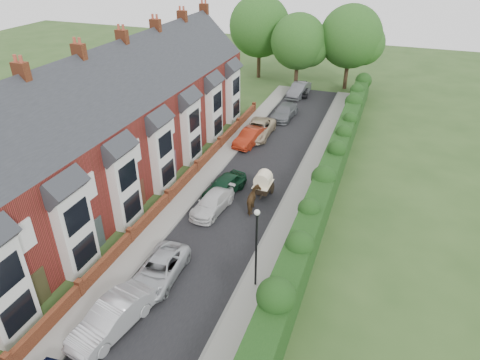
# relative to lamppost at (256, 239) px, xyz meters

# --- Properties ---
(ground) EXTENTS (140.00, 140.00, 0.00)m
(ground) POSITION_rel_lamppost_xyz_m (-3.40, -4.00, -3.30)
(ground) COLOR #2D4C1E
(ground) RESTS_ON ground
(road) EXTENTS (6.00, 58.00, 0.02)m
(road) POSITION_rel_lamppost_xyz_m (-3.90, 7.00, -3.29)
(road) COLOR black
(road) RESTS_ON ground
(pavement_hedge_side) EXTENTS (2.20, 58.00, 0.12)m
(pavement_hedge_side) POSITION_rel_lamppost_xyz_m (0.20, 7.00, -3.24)
(pavement_hedge_side) COLOR gray
(pavement_hedge_side) RESTS_ON ground
(pavement_house_side) EXTENTS (1.70, 58.00, 0.12)m
(pavement_house_side) POSITION_rel_lamppost_xyz_m (-7.75, 7.00, -3.24)
(pavement_house_side) COLOR gray
(pavement_house_side) RESTS_ON ground
(kerb_hedge_side) EXTENTS (0.18, 58.00, 0.13)m
(kerb_hedge_side) POSITION_rel_lamppost_xyz_m (-0.85, 7.00, -3.23)
(kerb_hedge_side) COLOR gray
(kerb_hedge_side) RESTS_ON ground
(kerb_house_side) EXTENTS (0.18, 58.00, 0.13)m
(kerb_house_side) POSITION_rel_lamppost_xyz_m (-6.95, 7.00, -3.23)
(kerb_house_side) COLOR gray
(kerb_house_side) RESTS_ON ground
(hedge) EXTENTS (2.10, 58.00, 2.85)m
(hedge) POSITION_rel_lamppost_xyz_m (2.00, 7.00, -1.70)
(hedge) COLOR #113310
(hedge) RESTS_ON ground
(terrace_row) EXTENTS (9.05, 40.50, 11.50)m
(terrace_row) POSITION_rel_lamppost_xyz_m (-14.27, 5.98, 1.18)
(terrace_row) COLOR maroon
(terrace_row) RESTS_ON ground
(garden_wall_row) EXTENTS (0.35, 40.35, 1.10)m
(garden_wall_row) POSITION_rel_lamppost_xyz_m (-8.75, 6.00, -2.84)
(garden_wall_row) COLOR brown
(garden_wall_row) RESTS_ON ground
(lamppost) EXTENTS (0.32, 0.32, 5.16)m
(lamppost) POSITION_rel_lamppost_xyz_m (0.00, 0.00, 0.00)
(lamppost) COLOR black
(lamppost) RESTS_ON ground
(tree_far_left) EXTENTS (7.14, 6.80, 9.29)m
(tree_far_left) POSITION_rel_lamppost_xyz_m (-6.05, 36.08, 2.41)
(tree_far_left) COLOR #332316
(tree_far_left) RESTS_ON ground
(tree_far_right) EXTENTS (7.98, 7.60, 10.31)m
(tree_far_right) POSITION_rel_lamppost_xyz_m (-0.01, 38.08, 3.02)
(tree_far_right) COLOR #332316
(tree_far_right) RESTS_ON ground
(tree_far_back) EXTENTS (8.40, 8.00, 10.82)m
(tree_far_back) POSITION_rel_lamppost_xyz_m (-11.99, 39.08, 3.32)
(tree_far_back) COLOR #332316
(tree_far_back) RESTS_ON ground
(car_silver_a) EXTENTS (2.56, 5.09, 1.60)m
(car_silver_a) POSITION_rel_lamppost_xyz_m (-5.72, -5.36, -2.50)
(car_silver_a) COLOR #B9B9BE
(car_silver_a) RESTS_ON ground
(car_silver_b) EXTENTS (2.39, 4.79, 1.30)m
(car_silver_b) POSITION_rel_lamppost_xyz_m (-5.35, -1.28, -2.65)
(car_silver_b) COLOR silver
(car_silver_b) RESTS_ON ground
(car_white) EXTENTS (2.25, 4.59, 1.29)m
(car_white) POSITION_rel_lamppost_xyz_m (-5.28, 6.22, -2.65)
(car_white) COLOR silver
(car_white) RESTS_ON ground
(car_green) EXTENTS (2.62, 4.58, 1.47)m
(car_green) POSITION_rel_lamppost_xyz_m (-5.32, 8.60, -2.56)
(car_green) COLOR black
(car_green) RESTS_ON ground
(car_red) EXTENTS (2.26, 4.66, 1.47)m
(car_red) POSITION_rel_lamppost_xyz_m (-6.40, 17.80, -2.56)
(car_red) COLOR maroon
(car_red) RESTS_ON ground
(car_beige) EXTENTS (2.57, 5.43, 1.50)m
(car_beige) POSITION_rel_lamppost_xyz_m (-6.26, 19.80, -2.55)
(car_beige) COLOR #C0AA8A
(car_beige) RESTS_ON ground
(car_grey) EXTENTS (2.26, 5.06, 1.44)m
(car_grey) POSITION_rel_lamppost_xyz_m (-5.07, 25.40, -2.58)
(car_grey) COLOR slate
(car_grey) RESTS_ON ground
(car_black) EXTENTS (2.52, 4.66, 1.50)m
(car_black) POSITION_rel_lamppost_xyz_m (-5.19, 33.85, -2.55)
(car_black) COLOR black
(car_black) RESTS_ON ground
(horse) EXTENTS (1.34, 2.18, 1.71)m
(horse) POSITION_rel_lamppost_xyz_m (-2.51, 7.21, -2.44)
(horse) COLOR #4C341C
(horse) RESTS_ON ground
(horse_cart) EXTENTS (1.28, 2.83, 2.04)m
(horse_cart) POSITION_rel_lamppost_xyz_m (-2.51, 9.39, -2.13)
(horse_cart) COLOR black
(horse_cart) RESTS_ON ground
(car_extra_far) EXTENTS (2.18, 4.94, 1.58)m
(car_extra_far) POSITION_rel_lamppost_xyz_m (-5.30, 33.12, -2.51)
(car_extra_far) COLOR #53545A
(car_extra_far) RESTS_ON ground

